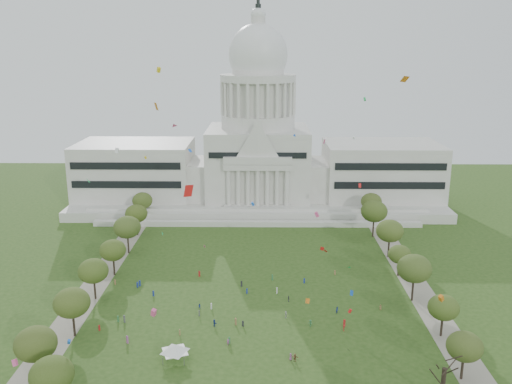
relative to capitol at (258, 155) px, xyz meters
The scene contains 34 objects.
ground 115.76m from the capitol, 90.00° to the right, with size 400.00×400.00×0.00m, color #2B4A18.
capitol is the anchor object (origin of this frame).
path_left 98.93m from the capitol, 119.87° to the right, with size 8.00×160.00×0.04m, color gray.
path_right 98.93m from the capitol, 60.13° to the right, with size 8.00×160.00×0.04m, color gray.
row_tree_l_0 143.26m from the capitol, 108.50° to the right, with size 8.85×8.85×12.59m.
row_tree_r_0 141.31m from the capitol, 71.35° to the right, with size 7.67×7.67×10.91m.
row_tree_l_1 125.32m from the capitol, 110.71° to the right, with size 8.86×8.86×12.59m.
row_tree_r_1 125.12m from the capitol, 68.16° to the right, with size 7.58×7.58×10.78m.
row_tree_l_2 107.19m from the capitol, 115.07° to the right, with size 8.42×8.42×11.97m.
row_tree_r_2 106.56m from the capitol, 65.33° to the right, with size 9.55×9.55×13.58m.
row_tree_l_3 92.14m from the capitol, 118.96° to the right, with size 8.12×8.12×11.55m.
row_tree_r_3 91.98m from the capitol, 60.70° to the right, with size 7.01×7.01×9.98m.
row_tree_l_4 76.50m from the capitol, 125.78° to the right, with size 9.29×9.29×13.21m.
row_tree_r_4 78.81m from the capitol, 54.84° to the right, with size 9.19×9.19×13.06m.
row_tree_l_5 63.64m from the capitol, 136.72° to the right, with size 8.33×8.33×11.85m.
row_tree_r_5 62.67m from the capitol, 44.94° to the right, with size 9.82×9.82×13.96m.
row_tree_l_6 54.69m from the capitol, 152.45° to the right, with size 8.19×8.19×11.64m.
row_tree_r_6 54.32m from the capitol, 28.99° to the right, with size 8.42×8.42×11.97m.
near_tree_0 151.09m from the capitol, 104.63° to the right, with size 8.47×8.47×12.04m.
big_bare_tree 147.23m from the capitol, 74.98° to the right, with size 6.00×5.00×12.80m.
event_tent 129.50m from the capitol, 97.91° to the right, with size 9.24×9.24×4.00m.
person_0 109.54m from the capitol, 71.44° to the right, with size 0.75×0.49×1.54m, color olive.
person_2 108.33m from the capitol, 77.92° to the right, with size 0.88×0.54×1.81m, color navy.
person_3 114.06m from the capitol, 82.62° to the right, with size 1.21×0.62×1.87m, color #33723F.
person_4 109.10m from the capitol, 85.53° to the right, with size 1.15×0.63×1.97m, color silver.
person_5 113.77m from the capitol, 95.16° to the right, with size 1.72×0.68×1.86m, color navy.
person_6 128.50m from the capitol, 86.10° to the right, with size 0.80×0.52×1.65m, color #994C8C.
person_7 122.39m from the capitol, 92.87° to the right, with size 0.62×0.45×1.70m, color #994C8C.
person_8 105.10m from the capitol, 98.36° to the right, with size 0.71×0.44×1.45m, color navy.
person_9 117.47m from the capitol, 78.68° to the right, with size 1.06×0.55×1.64m, color #B21E1E.
person_10 100.08m from the capitol, 84.43° to the right, with size 1.01×0.55×1.73m, color #4C4C51.
person_11 129.03m from the capitol, 85.68° to the right, with size 1.74×0.69×1.88m, color olive.
distant_crowd 102.88m from the capitol, 97.60° to the right, with size 67.26×41.47×1.92m.
kite_swarm 105.15m from the capitol, 90.10° to the right, with size 88.14×101.66×60.04m.
Camera 1 is at (2.16, -121.93, 69.11)m, focal length 38.00 mm.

